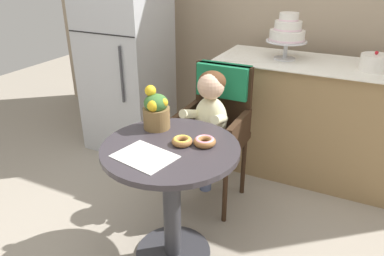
{
  "coord_description": "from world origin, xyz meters",
  "views": [
    {
      "loc": [
        0.84,
        -1.45,
        1.61
      ],
      "look_at": [
        0.05,
        0.15,
        0.77
      ],
      "focal_mm": 34.52,
      "sensor_mm": 36.0,
      "label": 1
    }
  ],
  "objects_px": {
    "donut_front": "(182,141)",
    "refrigerator": "(126,53)",
    "wicker_chair": "(218,113)",
    "seated_child": "(208,116)",
    "flower_vase": "(156,110)",
    "cafe_table": "(171,181)",
    "donut_mid": "(205,141)",
    "round_layer_cake": "(375,63)",
    "tiered_cake_stand": "(287,32)"
  },
  "relations": [
    {
      "from": "donut_front",
      "to": "refrigerator",
      "type": "relative_size",
      "value": 0.06
    },
    {
      "from": "wicker_chair",
      "to": "donut_front",
      "type": "xyz_separation_m",
      "value": [
        0.07,
        -0.64,
        0.1
      ]
    },
    {
      "from": "seated_child",
      "to": "flower_vase",
      "type": "relative_size",
      "value": 2.94
    },
    {
      "from": "cafe_table",
      "to": "donut_mid",
      "type": "distance_m",
      "value": 0.29
    },
    {
      "from": "round_layer_cake",
      "to": "donut_mid",
      "type": "bearing_deg",
      "value": -121.3
    },
    {
      "from": "cafe_table",
      "to": "donut_front",
      "type": "distance_m",
      "value": 0.24
    },
    {
      "from": "donut_front",
      "to": "refrigerator",
      "type": "height_order",
      "value": "refrigerator"
    },
    {
      "from": "cafe_table",
      "to": "wicker_chair",
      "type": "height_order",
      "value": "wicker_chair"
    },
    {
      "from": "wicker_chair",
      "to": "round_layer_cake",
      "type": "xyz_separation_m",
      "value": [
        0.89,
        0.58,
        0.31
      ]
    },
    {
      "from": "tiered_cake_stand",
      "to": "round_layer_cake",
      "type": "height_order",
      "value": "tiered_cake_stand"
    },
    {
      "from": "round_layer_cake",
      "to": "refrigerator",
      "type": "bearing_deg",
      "value": -175.1
    },
    {
      "from": "donut_front",
      "to": "round_layer_cake",
      "type": "bearing_deg",
      "value": 56.06
    },
    {
      "from": "refrigerator",
      "to": "round_layer_cake",
      "type": "bearing_deg",
      "value": 4.9
    },
    {
      "from": "donut_mid",
      "to": "refrigerator",
      "type": "distance_m",
      "value": 1.57
    },
    {
      "from": "flower_vase",
      "to": "refrigerator",
      "type": "distance_m",
      "value": 1.28
    },
    {
      "from": "tiered_cake_stand",
      "to": "cafe_table",
      "type": "bearing_deg",
      "value": -101.14
    },
    {
      "from": "round_layer_cake",
      "to": "donut_front",
      "type": "bearing_deg",
      "value": -123.94
    },
    {
      "from": "donut_front",
      "to": "donut_mid",
      "type": "xyz_separation_m",
      "value": [
        0.11,
        0.05,
        0.0
      ]
    },
    {
      "from": "cafe_table",
      "to": "donut_front",
      "type": "xyz_separation_m",
      "value": [
        0.04,
        0.05,
        0.23
      ]
    },
    {
      "from": "cafe_table",
      "to": "flower_vase",
      "type": "distance_m",
      "value": 0.4
    },
    {
      "from": "wicker_chair",
      "to": "donut_mid",
      "type": "bearing_deg",
      "value": -70.1
    },
    {
      "from": "donut_mid",
      "to": "cafe_table",
      "type": "bearing_deg",
      "value": -149.03
    },
    {
      "from": "cafe_table",
      "to": "flower_vase",
      "type": "height_order",
      "value": "flower_vase"
    },
    {
      "from": "seated_child",
      "to": "donut_front",
      "type": "bearing_deg",
      "value": -82.18
    },
    {
      "from": "wicker_chair",
      "to": "round_layer_cake",
      "type": "relative_size",
      "value": 5.04
    },
    {
      "from": "flower_vase",
      "to": "round_layer_cake",
      "type": "xyz_separation_m",
      "value": [
        1.04,
        1.1,
        0.13
      ]
    },
    {
      "from": "donut_mid",
      "to": "tiered_cake_stand",
      "type": "relative_size",
      "value": 0.34
    },
    {
      "from": "cafe_table",
      "to": "donut_mid",
      "type": "relative_size",
      "value": 6.21
    },
    {
      "from": "cafe_table",
      "to": "tiered_cake_stand",
      "type": "bearing_deg",
      "value": 78.86
    },
    {
      "from": "cafe_table",
      "to": "wicker_chair",
      "type": "xyz_separation_m",
      "value": [
        -0.02,
        0.69,
        0.13
      ]
    },
    {
      "from": "cafe_table",
      "to": "tiered_cake_stand",
      "type": "height_order",
      "value": "tiered_cake_stand"
    },
    {
      "from": "flower_vase",
      "to": "donut_mid",
      "type": "bearing_deg",
      "value": -11.98
    },
    {
      "from": "wicker_chair",
      "to": "tiered_cake_stand",
      "type": "relative_size",
      "value": 2.84
    },
    {
      "from": "round_layer_cake",
      "to": "flower_vase",
      "type": "bearing_deg",
      "value": -133.4
    },
    {
      "from": "cafe_table",
      "to": "donut_mid",
      "type": "height_order",
      "value": "donut_mid"
    },
    {
      "from": "cafe_table",
      "to": "tiered_cake_stand",
      "type": "xyz_separation_m",
      "value": [
        0.26,
        1.3,
        0.59
      ]
    },
    {
      "from": "tiered_cake_stand",
      "to": "seated_child",
      "type": "bearing_deg",
      "value": -109.93
    },
    {
      "from": "wicker_chair",
      "to": "flower_vase",
      "type": "distance_m",
      "value": 0.58
    },
    {
      "from": "round_layer_cake",
      "to": "tiered_cake_stand",
      "type": "bearing_deg",
      "value": 176.61
    },
    {
      "from": "flower_vase",
      "to": "tiered_cake_stand",
      "type": "xyz_separation_m",
      "value": [
        0.43,
        1.14,
        0.27
      ]
    },
    {
      "from": "seated_child",
      "to": "refrigerator",
      "type": "bearing_deg",
      "value": 151.1
    },
    {
      "from": "donut_front",
      "to": "tiered_cake_stand",
      "type": "relative_size",
      "value": 0.32
    },
    {
      "from": "seated_child",
      "to": "donut_mid",
      "type": "relative_size",
      "value": 6.27
    },
    {
      "from": "tiered_cake_stand",
      "to": "refrigerator",
      "type": "bearing_deg",
      "value": -171.29
    },
    {
      "from": "wicker_chair",
      "to": "seated_child",
      "type": "height_order",
      "value": "seated_child"
    },
    {
      "from": "tiered_cake_stand",
      "to": "round_layer_cake",
      "type": "distance_m",
      "value": 0.63
    },
    {
      "from": "seated_child",
      "to": "donut_front",
      "type": "relative_size",
      "value": 6.71
    },
    {
      "from": "donut_front",
      "to": "wicker_chair",
      "type": "bearing_deg",
      "value": 95.94
    },
    {
      "from": "flower_vase",
      "to": "cafe_table",
      "type": "bearing_deg",
      "value": -42.17
    },
    {
      "from": "wicker_chair",
      "to": "flower_vase",
      "type": "height_order",
      "value": "flower_vase"
    }
  ]
}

